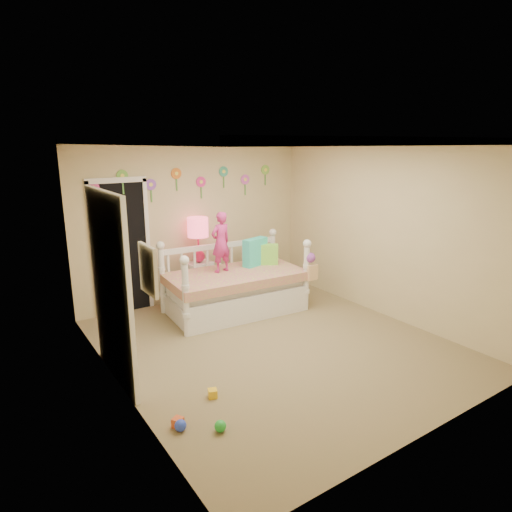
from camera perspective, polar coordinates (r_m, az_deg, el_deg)
floor at (r=5.92m, az=2.48°, el=-11.26°), size 4.00×4.50×0.01m
ceiling at (r=5.33m, az=2.79°, el=14.81°), size 4.00×4.50×0.01m
back_wall at (r=7.37m, az=-7.83°, el=4.43°), size 4.00×0.01×2.60m
left_wall at (r=4.62m, az=-17.79°, el=-2.16°), size 0.01×4.50×2.60m
right_wall at (r=6.84m, az=16.27°, el=3.20°), size 0.01×4.50×2.60m
crown_molding at (r=5.33m, az=2.79°, el=14.49°), size 4.00×4.50×0.06m
daybed at (r=6.82m, az=-2.74°, el=-2.59°), size 2.17×1.27×1.14m
pillow_turquoise at (r=7.11m, az=-0.11°, el=0.53°), size 0.47×0.27×0.44m
pillow_lime at (r=7.18m, az=1.43°, el=0.22°), size 0.37×0.30×0.33m
child at (r=6.72m, az=-4.55°, el=1.78°), size 0.37×0.27×0.93m
nightstand at (r=7.38m, az=-7.27°, el=-3.29°), size 0.44×0.36×0.66m
table_lamp at (r=7.17m, az=-7.47°, el=2.98°), size 0.34×0.34×0.74m
closet_doorway at (r=6.97m, az=-16.96°, el=1.12°), size 0.90×0.04×2.07m
flower_decals at (r=7.24m, az=-8.61°, el=9.34°), size 3.40×0.02×0.50m
mirror_closet at (r=4.98m, az=-18.11°, el=-4.01°), size 0.07×1.30×2.10m
wall_picture at (r=3.73m, az=-13.70°, el=-1.75°), size 0.05×0.34×0.42m
hanging_bag at (r=6.88m, az=7.06°, el=-1.46°), size 0.20×0.16×0.36m
toy_scatter at (r=4.60m, az=-5.53°, el=-18.73°), size 1.03×1.43×0.11m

